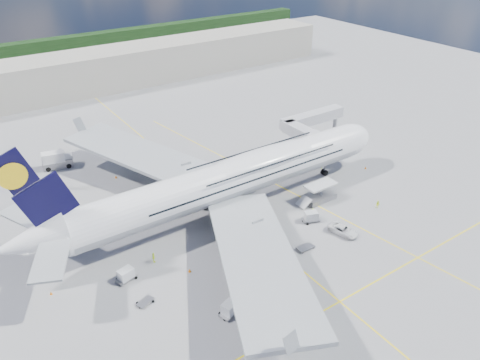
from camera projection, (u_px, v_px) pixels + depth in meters
ground at (260, 235)px, 83.98m from camera, size 300.00×300.00×0.00m
taxi_line_main at (260, 235)px, 83.97m from camera, size 0.25×220.00×0.01m
taxi_line_cross at (340, 302)px, 69.63m from camera, size 120.00×0.25×0.01m
taxi_line_diag at (285, 189)px, 98.00m from camera, size 14.16×99.06×0.01m
airliner at (230, 179)px, 87.87m from camera, size 77.26×79.15×23.71m
jet_bridge at (310, 125)px, 110.18m from camera, size 18.80×12.10×8.50m
cargo_loader at (319, 195)px, 93.66m from camera, size 8.53×3.20×3.67m
terminal at (84, 73)px, 149.16m from camera, size 180.00×16.00×12.00m
tree_line at (143, 37)px, 202.00m from camera, size 160.00×6.00×8.00m
dolly_row_a at (145, 302)px, 69.21m from camera, size 2.93×2.30×0.38m
dolly_row_b at (235, 305)px, 67.47m from camera, size 3.32×1.97×2.01m
dolly_row_c at (230, 308)px, 66.97m from camera, size 3.77×2.76×2.14m
dolly_back at (126, 274)px, 73.23m from camera, size 3.55×2.48×2.04m
dolly_nose_far at (311, 216)px, 87.26m from camera, size 3.62×2.78×2.03m
dolly_nose_near at (305, 247)px, 80.41m from camera, size 3.09×1.69×0.45m
baggage_tug at (270, 287)px, 71.08m from camera, size 3.28×1.70×1.99m
catering_truck_inner at (166, 194)px, 93.23m from camera, size 6.07×3.44×3.41m
catering_truck_outer at (57, 160)px, 105.38m from camera, size 7.06×3.70×4.00m
service_van at (343, 230)px, 84.02m from camera, size 3.76×5.95×1.53m
crew_nose at (322, 165)px, 105.44m from camera, size 0.85×0.87×2.02m
crew_loader at (378, 205)px, 91.31m from camera, size 1.02×1.02×1.66m
crew_wing at (154, 258)px, 77.06m from camera, size 0.92×1.19×1.88m
crew_van at (312, 213)px, 88.34m from camera, size 0.75×1.05×2.01m
crew_tug at (290, 258)px, 77.28m from camera, size 1.10×0.78×1.55m
cone_nose at (366, 168)px, 105.70m from camera, size 0.46×0.46×0.59m
cone_wing_left_inner at (146, 212)px, 89.97m from camera, size 0.49×0.49×0.63m
cone_wing_left_outer at (116, 177)px, 102.00m from camera, size 0.50×0.50×0.64m
cone_wing_right_inner at (190, 270)px, 75.28m from camera, size 0.49×0.49×0.63m
cone_wing_right_outer at (231, 287)px, 72.06m from camera, size 0.40×0.40×0.50m
cone_tail at (51, 293)px, 70.83m from camera, size 0.41×0.41×0.52m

